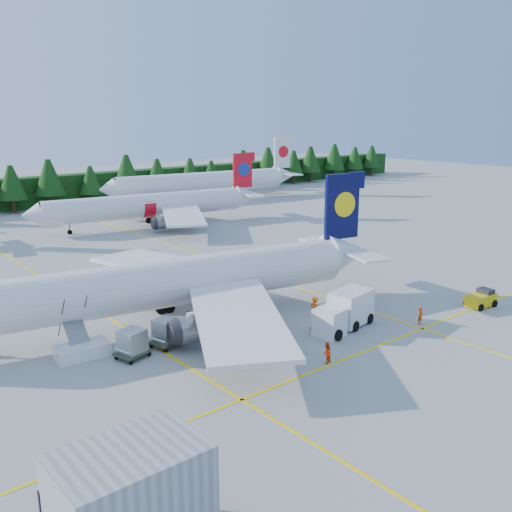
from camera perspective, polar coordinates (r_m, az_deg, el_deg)
ground at (r=51.23m, az=6.88°, el=-6.89°), size 320.00×320.00×0.00m
taxi_stripe_a at (r=59.64m, az=-17.04°, el=-4.37°), size 0.25×120.00×0.01m
taxi_stripe_b at (r=69.21m, az=-1.63°, el=-1.19°), size 0.25×120.00×0.01m
taxi_stripe_cross at (r=47.61m, az=12.15°, el=-8.79°), size 80.00×0.25×0.01m
treeline_hedge at (r=120.94m, az=-22.46°, el=5.81°), size 220.00×4.00×6.00m
terminal_building at (r=26.04m, az=-12.34°, el=-23.30°), size 6.00×4.00×5.20m
airliner_navy at (r=50.07m, az=-10.54°, el=-3.02°), size 42.35×34.54×12.41m
airliner_red at (r=95.39m, az=-11.25°, el=4.90°), size 38.92×31.78×11.38m
airliner_far_right at (r=121.18m, az=-5.97°, el=7.31°), size 44.26×9.85×12.90m
airstairs at (r=46.53m, az=-17.13°, el=-8.63°), size 4.20×5.70×3.62m
service_truck at (r=50.24m, az=8.74°, el=-5.50°), size 6.81×3.46×3.14m
baggage_tug at (r=59.55m, az=21.61°, el=-4.00°), size 3.13×1.90×1.59m
uld_pair at (r=45.79m, az=-10.58°, el=-7.93°), size 6.07×2.80×1.90m
crew_a at (r=52.89m, az=16.12°, el=-5.72°), size 0.71×0.59×1.67m
crew_b at (r=43.61m, az=7.07°, el=-9.59°), size 0.94×0.81×1.65m
crew_c at (r=53.26m, az=5.91°, el=-5.02°), size 0.51×0.74×1.77m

